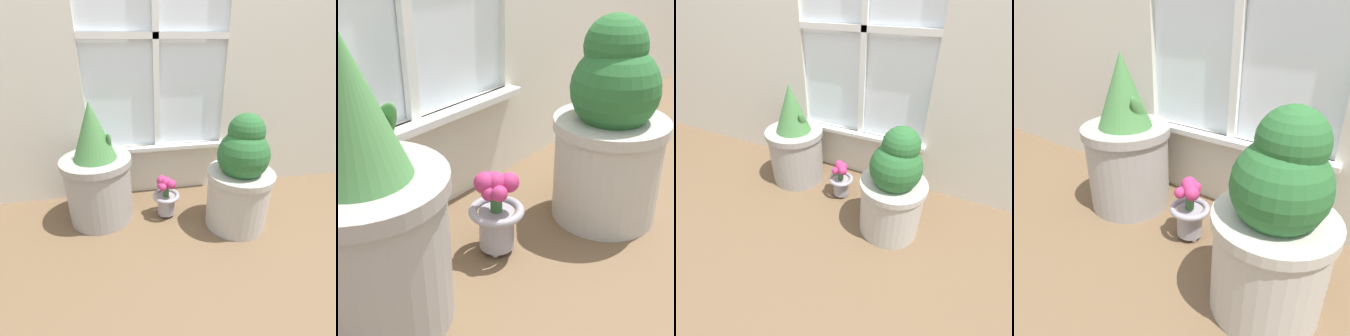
# 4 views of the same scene
# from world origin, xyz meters

# --- Properties ---
(ground_plane) EXTENTS (10.00, 10.00, 0.00)m
(ground_plane) POSITION_xyz_m (0.00, 0.00, 0.00)
(ground_plane) COLOR brown
(potted_plant_left) EXTENTS (0.38, 0.38, 0.69)m
(potted_plant_left) POSITION_xyz_m (-0.38, 0.34, 0.29)
(potted_plant_left) COLOR #9E9993
(potted_plant_left) RESTS_ON ground_plane
(potted_plant_right) EXTENTS (0.35, 0.35, 0.64)m
(potted_plant_right) POSITION_xyz_m (0.38, 0.14, 0.29)
(potted_plant_right) COLOR #B7B2A8
(potted_plant_right) RESTS_ON ground_plane
(flower_vase) EXTENTS (0.16, 0.16, 0.26)m
(flower_vase) POSITION_xyz_m (0.00, 0.29, 0.14)
(flower_vase) COLOR #99939E
(flower_vase) RESTS_ON ground_plane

